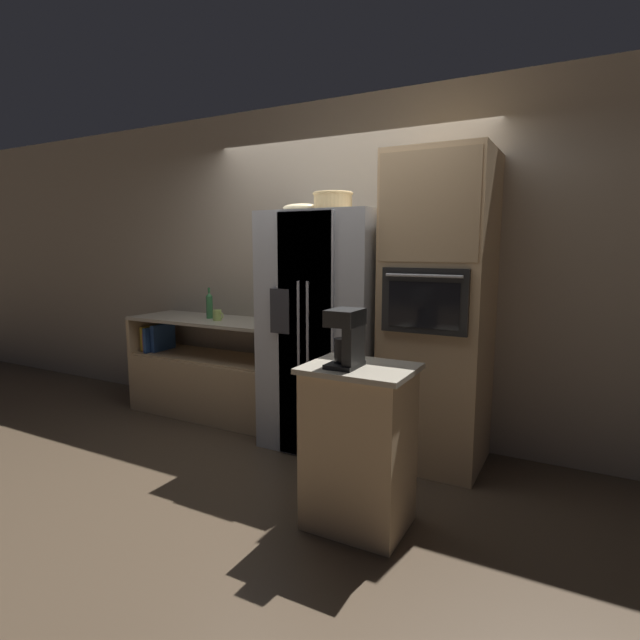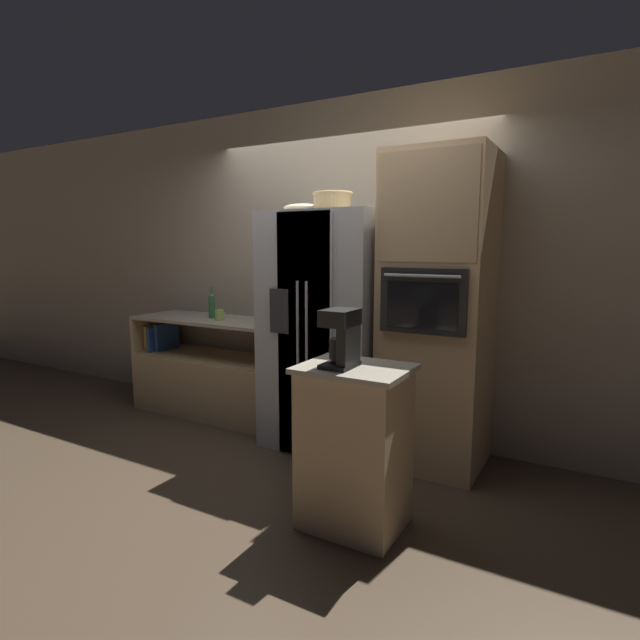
{
  "view_description": "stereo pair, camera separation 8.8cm",
  "coord_description": "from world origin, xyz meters",
  "px_view_note": "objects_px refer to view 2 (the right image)",
  "views": [
    {
      "loc": [
        1.86,
        -3.45,
        1.59
      ],
      "look_at": [
        0.03,
        -0.06,
        1.02
      ],
      "focal_mm": 28.0,
      "sensor_mm": 36.0,
      "label": 1
    },
    {
      "loc": [
        1.93,
        -3.4,
        1.59
      ],
      "look_at": [
        0.03,
        -0.06,
        1.02
      ],
      "focal_mm": 28.0,
      "sensor_mm": 36.0,
      "label": 2
    }
  ],
  "objects_px": {
    "mug": "(220,315)",
    "fruit_bowl": "(304,208)",
    "refrigerator": "(329,330)",
    "bottle_tall": "(212,305)",
    "wall_oven": "(438,313)",
    "coffee_maker": "(343,336)",
    "wicker_basket": "(333,201)"
  },
  "relations": [
    {
      "from": "refrigerator",
      "to": "bottle_tall",
      "type": "height_order",
      "value": "refrigerator"
    },
    {
      "from": "fruit_bowl",
      "to": "coffee_maker",
      "type": "bearing_deg",
      "value": -49.62
    },
    {
      "from": "mug",
      "to": "coffee_maker",
      "type": "distance_m",
      "value": 2.14
    },
    {
      "from": "refrigerator",
      "to": "wall_oven",
      "type": "bearing_deg",
      "value": 3.3
    },
    {
      "from": "refrigerator",
      "to": "coffee_maker",
      "type": "bearing_deg",
      "value": -57.84
    },
    {
      "from": "mug",
      "to": "wall_oven",
      "type": "bearing_deg",
      "value": 0.45
    },
    {
      "from": "fruit_bowl",
      "to": "bottle_tall",
      "type": "bearing_deg",
      "value": 172.61
    },
    {
      "from": "wicker_basket",
      "to": "fruit_bowl",
      "type": "height_order",
      "value": "wicker_basket"
    },
    {
      "from": "refrigerator",
      "to": "mug",
      "type": "bearing_deg",
      "value": 178.34
    },
    {
      "from": "mug",
      "to": "coffee_maker",
      "type": "bearing_deg",
      "value": -31.07
    },
    {
      "from": "wall_oven",
      "to": "bottle_tall",
      "type": "xyz_separation_m",
      "value": [
        -2.17,
        0.06,
        -0.08
      ]
    },
    {
      "from": "bottle_tall",
      "to": "mug",
      "type": "bearing_deg",
      "value": -25.94
    },
    {
      "from": "mug",
      "to": "fruit_bowl",
      "type": "bearing_deg",
      "value": -4.04
    },
    {
      "from": "fruit_bowl",
      "to": "bottle_tall",
      "type": "relative_size",
      "value": 1.1
    },
    {
      "from": "mug",
      "to": "coffee_maker",
      "type": "xyz_separation_m",
      "value": [
        1.83,
        -1.1,
        0.14
      ]
    },
    {
      "from": "wall_oven",
      "to": "bottle_tall",
      "type": "relative_size",
      "value": 7.74
    },
    {
      "from": "refrigerator",
      "to": "wall_oven",
      "type": "relative_size",
      "value": 0.83
    },
    {
      "from": "mug",
      "to": "coffee_maker",
      "type": "relative_size",
      "value": 0.35
    },
    {
      "from": "wicker_basket",
      "to": "coffee_maker",
      "type": "height_order",
      "value": "wicker_basket"
    },
    {
      "from": "wall_oven",
      "to": "mug",
      "type": "height_order",
      "value": "wall_oven"
    },
    {
      "from": "refrigerator",
      "to": "wicker_basket",
      "type": "height_order",
      "value": "wicker_basket"
    },
    {
      "from": "wall_oven",
      "to": "wicker_basket",
      "type": "distance_m",
      "value": 1.13
    },
    {
      "from": "bottle_tall",
      "to": "coffee_maker",
      "type": "bearing_deg",
      "value": -30.69
    },
    {
      "from": "bottle_tall",
      "to": "wall_oven",
      "type": "bearing_deg",
      "value": -1.59
    },
    {
      "from": "bottle_tall",
      "to": "refrigerator",
      "type": "bearing_deg",
      "value": -4.78
    },
    {
      "from": "bottle_tall",
      "to": "coffee_maker",
      "type": "height_order",
      "value": "coffee_maker"
    },
    {
      "from": "wicker_basket",
      "to": "coffee_maker",
      "type": "bearing_deg",
      "value": -58.87
    },
    {
      "from": "wicker_basket",
      "to": "fruit_bowl",
      "type": "xyz_separation_m",
      "value": [
        -0.28,
        0.05,
        -0.04
      ]
    },
    {
      "from": "wall_oven",
      "to": "coffee_maker",
      "type": "height_order",
      "value": "wall_oven"
    },
    {
      "from": "fruit_bowl",
      "to": "coffee_maker",
      "type": "distance_m",
      "value": 1.56
    },
    {
      "from": "fruit_bowl",
      "to": "coffee_maker",
      "type": "height_order",
      "value": "fruit_bowl"
    },
    {
      "from": "refrigerator",
      "to": "fruit_bowl",
      "type": "distance_m",
      "value": 0.98
    }
  ]
}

